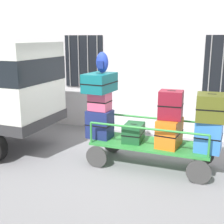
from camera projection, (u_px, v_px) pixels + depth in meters
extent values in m
plane|color=gray|center=(113.00, 164.00, 6.63)|extent=(40.00, 40.00, 0.00)
cube|color=silver|center=(145.00, 44.00, 8.29)|extent=(12.00, 0.30, 5.00)
cube|color=black|center=(84.00, 61.00, 8.88)|extent=(1.20, 0.04, 1.50)
cylinder|color=gray|center=(70.00, 61.00, 9.00)|extent=(0.03, 0.03, 1.50)
cylinder|color=gray|center=(79.00, 61.00, 8.90)|extent=(0.03, 0.03, 1.50)
cylinder|color=gray|center=(88.00, 62.00, 8.79)|extent=(0.03, 0.03, 1.50)
cylinder|color=gray|center=(97.00, 62.00, 8.69)|extent=(0.03, 0.03, 1.50)
cylinder|color=gray|center=(210.00, 66.00, 7.61)|extent=(0.03, 0.03, 1.50)
cylinder|color=gray|center=(223.00, 66.00, 7.51)|extent=(0.03, 0.03, 1.50)
cube|color=#2D8438|center=(151.00, 144.00, 6.39)|extent=(2.47, 0.90, 0.05)
cylinder|color=#383838|center=(199.00, 172.00, 5.66)|extent=(0.47, 0.06, 0.47)
cylinder|color=#383838|center=(203.00, 155.00, 6.52)|extent=(0.47, 0.06, 0.47)
cylinder|color=#383838|center=(97.00, 157.00, 6.39)|extent=(0.47, 0.06, 0.47)
cylinder|color=#383838|center=(112.00, 143.00, 7.25)|extent=(0.47, 0.06, 0.47)
cylinder|color=#2D8438|center=(209.00, 147.00, 5.55)|extent=(0.04, 0.04, 0.44)
cylinder|color=#2D8438|center=(212.00, 134.00, 6.29)|extent=(0.04, 0.04, 0.44)
cylinder|color=#2D8438|center=(91.00, 133.00, 6.38)|extent=(0.04, 0.04, 0.44)
cylinder|color=#2D8438|center=(106.00, 123.00, 7.12)|extent=(0.04, 0.04, 0.44)
cylinder|color=#2D8438|center=(146.00, 129.00, 5.91)|extent=(2.39, 0.04, 0.04)
cylinder|color=#2D8438|center=(156.00, 118.00, 6.65)|extent=(2.39, 0.04, 0.04)
cube|color=navy|center=(100.00, 124.00, 6.68)|extent=(0.55, 0.43, 0.62)
cube|color=black|center=(100.00, 124.00, 6.68)|extent=(0.56, 0.44, 0.02)
cube|color=black|center=(100.00, 111.00, 6.61)|extent=(0.16, 0.04, 0.02)
cube|color=#CC4C72|center=(100.00, 101.00, 6.57)|extent=(0.44, 0.38, 0.40)
cube|color=black|center=(100.00, 101.00, 6.57)|extent=(0.46, 0.39, 0.02)
cube|color=black|center=(100.00, 92.00, 6.52)|extent=(0.15, 0.04, 0.02)
cube|color=#0F5960|center=(100.00, 83.00, 6.48)|extent=(0.58, 0.80, 0.40)
cube|color=black|center=(100.00, 83.00, 6.48)|extent=(0.59, 0.81, 0.02)
cube|color=black|center=(100.00, 74.00, 6.43)|extent=(0.16, 0.04, 0.02)
cube|color=#194C28|center=(134.00, 133.00, 6.49)|extent=(0.41, 0.60, 0.37)
cube|color=black|center=(134.00, 133.00, 6.49)|extent=(0.42, 0.61, 0.02)
cube|color=black|center=(134.00, 125.00, 6.45)|extent=(0.14, 0.04, 0.02)
cube|color=orange|center=(169.00, 133.00, 6.17)|extent=(0.48, 0.67, 0.57)
cube|color=black|center=(169.00, 133.00, 6.17)|extent=(0.49, 0.68, 0.02)
cube|color=black|center=(170.00, 119.00, 6.10)|extent=(0.15, 0.04, 0.02)
cube|color=maroon|center=(171.00, 105.00, 6.05)|extent=(0.48, 0.42, 0.57)
cube|color=black|center=(171.00, 105.00, 6.05)|extent=(0.49, 0.43, 0.02)
cube|color=black|center=(171.00, 91.00, 5.98)|extent=(0.16, 0.04, 0.02)
cube|color=#3372C6|center=(209.00, 135.00, 5.92)|extent=(0.52, 0.57, 0.62)
cube|color=black|center=(209.00, 135.00, 5.92)|extent=(0.53, 0.58, 0.02)
cube|color=black|center=(210.00, 120.00, 5.85)|extent=(0.16, 0.04, 0.02)
cube|color=#4C5119|center=(211.00, 107.00, 5.75)|extent=(0.58, 0.61, 0.51)
cube|color=black|center=(211.00, 107.00, 5.75)|extent=(0.59, 0.62, 0.02)
cube|color=black|center=(212.00, 94.00, 5.69)|extent=(0.16, 0.04, 0.02)
ellipsoid|color=navy|center=(102.00, 62.00, 6.41)|extent=(0.27, 0.19, 0.44)
cube|color=navy|center=(100.00, 65.00, 6.34)|extent=(0.14, 0.06, 0.15)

